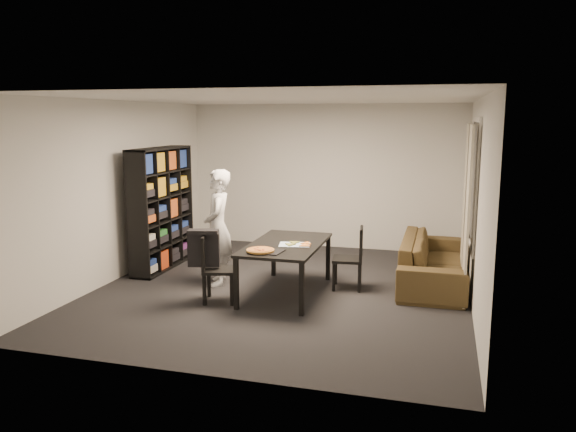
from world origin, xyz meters
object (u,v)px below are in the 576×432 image
(sofa, at_px, (434,260))
(baking_tray, at_px, (266,251))
(bookshelf, at_px, (161,208))
(chair_right, at_px, (354,254))
(pepperoni_pizza, at_px, (260,250))
(chair_left, at_px, (213,264))
(person, at_px, (218,227))
(dining_table, at_px, (286,248))

(sofa, bearing_deg, baking_tray, 127.70)
(bookshelf, height_order, chair_right, bookshelf)
(pepperoni_pizza, relative_size, sofa, 0.15)
(chair_right, bearing_deg, bookshelf, -102.62)
(chair_left, distance_m, sofa, 3.17)
(baking_tray, height_order, pepperoni_pizza, pepperoni_pizza)
(person, height_order, sofa, person)
(dining_table, relative_size, chair_right, 1.92)
(bookshelf, xyz_separation_m, baking_tray, (2.14, -1.30, -0.25))
(bookshelf, distance_m, sofa, 4.22)
(pepperoni_pizza, bearing_deg, dining_table, 73.43)
(pepperoni_pizza, distance_m, sofa, 2.66)
(bookshelf, height_order, pepperoni_pizza, bookshelf)
(chair_left, xyz_separation_m, person, (-0.24, 0.75, 0.32))
(chair_right, distance_m, pepperoni_pizza, 1.47)
(bookshelf, distance_m, pepperoni_pizza, 2.49)
(bookshelf, distance_m, dining_table, 2.40)
(bookshelf, distance_m, chair_right, 3.14)
(chair_right, relative_size, pepperoni_pizza, 2.49)
(bookshelf, bearing_deg, pepperoni_pizza, -32.97)
(chair_left, bearing_deg, baking_tray, -100.54)
(chair_left, relative_size, pepperoni_pizza, 2.51)
(bookshelf, height_order, dining_table, bookshelf)
(baking_tray, bearing_deg, bookshelf, 148.77)
(chair_right, xyz_separation_m, sofa, (1.07, 0.57, -0.16))
(chair_left, height_order, person, person)
(dining_table, distance_m, baking_tray, 0.54)
(dining_table, bearing_deg, bookshelf, 160.97)
(chair_left, xyz_separation_m, baking_tray, (0.71, 0.04, 0.20))
(chair_right, bearing_deg, dining_table, -67.98)
(baking_tray, bearing_deg, person, 143.28)
(chair_left, distance_m, baking_tray, 0.74)
(bookshelf, xyz_separation_m, chair_left, (1.43, -1.34, -0.45))
(baking_tray, bearing_deg, chair_right, 46.16)
(dining_table, bearing_deg, pepperoni_pizza, -106.57)
(dining_table, relative_size, sofa, 0.73)
(dining_table, bearing_deg, chair_right, 28.90)
(chair_right, bearing_deg, chair_left, -65.04)
(chair_left, distance_m, person, 0.85)
(dining_table, height_order, baking_tray, baking_tray)
(chair_left, xyz_separation_m, chair_right, (1.66, 1.03, -0.00))
(bookshelf, height_order, baking_tray, bookshelf)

